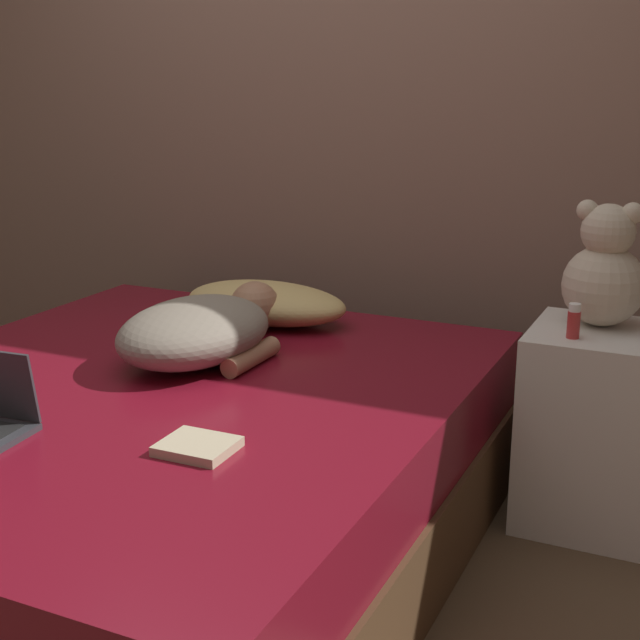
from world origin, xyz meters
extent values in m
plane|color=brown|center=(0.00, 0.00, 0.00)|extent=(12.00, 12.00, 0.00)
cube|color=#846656|center=(0.00, 1.28, 1.30)|extent=(8.00, 0.06, 2.60)
cube|color=#4C331E|center=(0.00, 0.00, 0.15)|extent=(1.72, 2.01, 0.30)
cube|color=maroon|center=(0.00, 0.00, 0.42)|extent=(1.68, 1.97, 0.24)
cube|color=silver|center=(1.18, 0.77, 0.32)|extent=(0.53, 0.44, 0.63)
ellipsoid|color=tan|center=(-0.02, 0.72, 0.61)|extent=(0.61, 0.33, 0.14)
ellipsoid|color=gray|center=(-0.01, 0.25, 0.63)|extent=(0.41, 0.58, 0.19)
sphere|color=#A87556|center=(0.00, 0.61, 0.62)|extent=(0.17, 0.17, 0.17)
cylinder|color=#A87556|center=(0.17, 0.27, 0.56)|extent=(0.06, 0.26, 0.06)
sphere|color=beige|center=(1.11, 0.83, 0.76)|extent=(0.25, 0.25, 0.25)
sphere|color=beige|center=(1.11, 0.83, 0.93)|extent=(0.16, 0.16, 0.16)
sphere|color=beige|center=(1.04, 0.83, 0.99)|extent=(0.07, 0.07, 0.07)
sphere|color=beige|center=(1.18, 0.83, 0.99)|extent=(0.07, 0.07, 0.07)
cylinder|color=#B72D2D|center=(1.06, 0.65, 0.68)|extent=(0.04, 0.04, 0.08)
cylinder|color=white|center=(1.06, 0.65, 0.73)|extent=(0.03, 0.03, 0.02)
cube|color=#C6B793|center=(0.37, -0.33, 0.55)|extent=(0.17, 0.15, 0.02)
camera|label=1|loc=(1.45, -1.96, 1.40)|focal=50.00mm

